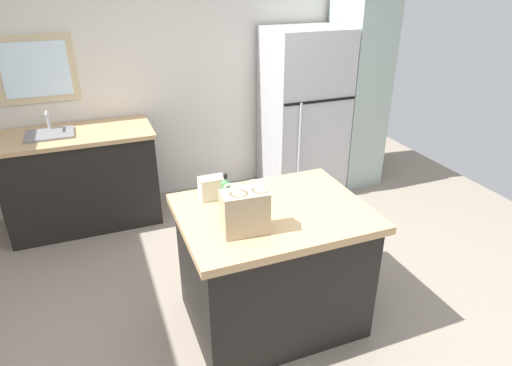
{
  "coord_description": "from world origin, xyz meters",
  "views": [
    {
      "loc": [
        -0.87,
        -2.16,
        2.23
      ],
      "look_at": [
        0.11,
        0.34,
        0.93
      ],
      "focal_mm": 30.97,
      "sensor_mm": 36.0,
      "label": 1
    }
  ],
  "objects_px": {
    "refrigerator": "(303,112)",
    "bottle": "(226,195)",
    "kitchen_island": "(272,266)",
    "shopping_bag": "(245,212)",
    "tall_cabinet": "(358,80)",
    "small_box": "(212,188)"
  },
  "relations": [
    {
      "from": "refrigerator",
      "to": "shopping_bag",
      "type": "distance_m",
      "value": 2.47
    },
    {
      "from": "refrigerator",
      "to": "tall_cabinet",
      "type": "xyz_separation_m",
      "value": [
        0.65,
        0.0,
        0.29
      ]
    },
    {
      "from": "kitchen_island",
      "to": "shopping_bag",
      "type": "distance_m",
      "value": 0.64
    },
    {
      "from": "tall_cabinet",
      "to": "small_box",
      "type": "height_order",
      "value": "tall_cabinet"
    },
    {
      "from": "tall_cabinet",
      "to": "kitchen_island",
      "type": "bearing_deg",
      "value": -134.11
    },
    {
      "from": "tall_cabinet",
      "to": "small_box",
      "type": "xyz_separation_m",
      "value": [
        -2.11,
        -1.56,
        -0.2
      ]
    },
    {
      "from": "kitchen_island",
      "to": "small_box",
      "type": "distance_m",
      "value": 0.66
    },
    {
      "from": "bottle",
      "to": "kitchen_island",
      "type": "bearing_deg",
      "value": -16.91
    },
    {
      "from": "refrigerator",
      "to": "bottle",
      "type": "relative_size",
      "value": 6.74
    },
    {
      "from": "refrigerator",
      "to": "small_box",
      "type": "bearing_deg",
      "value": -133.08
    },
    {
      "from": "kitchen_island",
      "to": "shopping_bag",
      "type": "xyz_separation_m",
      "value": [
        -0.26,
        -0.18,
        0.56
      ]
    },
    {
      "from": "small_box",
      "to": "kitchen_island",
      "type": "bearing_deg",
      "value": -42.93
    },
    {
      "from": "refrigerator",
      "to": "tall_cabinet",
      "type": "relative_size",
      "value": 0.75
    },
    {
      "from": "refrigerator",
      "to": "tall_cabinet",
      "type": "height_order",
      "value": "tall_cabinet"
    },
    {
      "from": "tall_cabinet",
      "to": "shopping_bag",
      "type": "xyz_separation_m",
      "value": [
        -2.05,
        -2.03,
        -0.14
      ]
    },
    {
      "from": "kitchen_island",
      "to": "small_box",
      "type": "height_order",
      "value": "small_box"
    },
    {
      "from": "tall_cabinet",
      "to": "shopping_bag",
      "type": "bearing_deg",
      "value": -135.3
    },
    {
      "from": "tall_cabinet",
      "to": "bottle",
      "type": "height_order",
      "value": "tall_cabinet"
    },
    {
      "from": "tall_cabinet",
      "to": "small_box",
      "type": "distance_m",
      "value": 2.63
    },
    {
      "from": "bottle",
      "to": "shopping_bag",
      "type": "bearing_deg",
      "value": -84.26
    },
    {
      "from": "kitchen_island",
      "to": "shopping_bag",
      "type": "bearing_deg",
      "value": -145.26
    },
    {
      "from": "small_box",
      "to": "bottle",
      "type": "height_order",
      "value": "bottle"
    }
  ]
}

